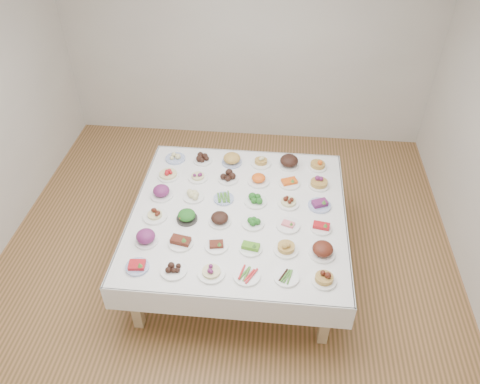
# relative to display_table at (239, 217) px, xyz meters

# --- Properties ---
(room_envelope) EXTENTS (5.02, 5.02, 2.81)m
(room_envelope) POSITION_rel_display_table_xyz_m (-0.14, 0.07, 1.15)
(room_envelope) COLOR #A77145
(room_envelope) RESTS_ON ground
(display_table) EXTENTS (2.11, 2.11, 0.75)m
(display_table) POSITION_rel_display_table_xyz_m (0.00, 0.00, 0.00)
(display_table) COLOR white
(display_table) RESTS_ON ground
(dish_0) EXTENTS (0.20, 0.20, 0.10)m
(dish_0) POSITION_rel_display_table_xyz_m (-0.80, -0.80, 0.11)
(dish_0) COLOR #4C66B2
(dish_0) RESTS_ON display_table
(dish_1) EXTENTS (0.23, 0.23, 0.09)m
(dish_1) POSITION_rel_display_table_xyz_m (-0.48, -0.81, 0.11)
(dish_1) COLOR white
(dish_1) RESTS_ON display_table
(dish_2) EXTENTS (0.23, 0.23, 0.12)m
(dish_2) POSITION_rel_display_table_xyz_m (-0.15, -0.81, 0.12)
(dish_2) COLOR white
(dish_2) RESTS_ON display_table
(dish_3) EXTENTS (0.24, 0.23, 0.06)m
(dish_3) POSITION_rel_display_table_xyz_m (0.15, -0.80, 0.09)
(dish_3) COLOR white
(dish_3) RESTS_ON display_table
(dish_4) EXTENTS (0.21, 0.21, 0.05)m
(dish_4) POSITION_rel_display_table_xyz_m (0.49, -0.79, 0.09)
(dish_4) COLOR white
(dish_4) RESTS_ON display_table
(dish_5) EXTENTS (0.21, 0.21, 0.13)m
(dish_5) POSITION_rel_display_table_xyz_m (0.80, -0.79, 0.13)
(dish_5) COLOR white
(dish_5) RESTS_ON display_table
(dish_6) EXTENTS (0.21, 0.21, 0.12)m
(dish_6) POSITION_rel_display_table_xyz_m (-0.80, -0.49, 0.12)
(dish_6) COLOR white
(dish_6) RESTS_ON display_table
(dish_7) EXTENTS (0.23, 0.23, 0.10)m
(dish_7) POSITION_rel_display_table_xyz_m (-0.48, -0.48, 0.11)
(dish_7) COLOR white
(dish_7) RESTS_ON display_table
(dish_8) EXTENTS (0.21, 0.21, 0.08)m
(dish_8) POSITION_rel_display_table_xyz_m (-0.15, -0.49, 0.10)
(dish_8) COLOR white
(dish_8) RESTS_ON display_table
(dish_9) EXTENTS (0.21, 0.21, 0.09)m
(dish_9) POSITION_rel_display_table_xyz_m (0.16, -0.49, 0.10)
(dish_9) COLOR white
(dish_9) RESTS_ON display_table
(dish_10) EXTENTS (0.22, 0.22, 0.13)m
(dish_10) POSITION_rel_display_table_xyz_m (0.48, -0.47, 0.13)
(dish_10) COLOR white
(dish_10) RESTS_ON display_table
(dish_11) EXTENTS (0.24, 0.24, 0.14)m
(dish_11) POSITION_rel_display_table_xyz_m (0.80, -0.49, 0.14)
(dish_11) COLOR white
(dish_11) RESTS_ON display_table
(dish_12) EXTENTS (0.23, 0.23, 0.13)m
(dish_12) POSITION_rel_display_table_xyz_m (-0.80, -0.16, 0.13)
(dish_12) COLOR white
(dish_12) RESTS_ON display_table
(dish_13) EXTENTS (0.20, 0.20, 0.12)m
(dish_13) POSITION_rel_display_table_xyz_m (-0.48, -0.16, 0.13)
(dish_13) COLOR #2D2A28
(dish_13) RESTS_ON display_table
(dish_14) EXTENTS (0.21, 0.21, 0.13)m
(dish_14) POSITION_rel_display_table_xyz_m (-0.16, -0.17, 0.13)
(dish_14) COLOR white
(dish_14) RESTS_ON display_table
(dish_15) EXTENTS (0.22, 0.22, 0.09)m
(dish_15) POSITION_rel_display_table_xyz_m (0.15, -0.16, 0.10)
(dish_15) COLOR white
(dish_15) RESTS_ON display_table
(dish_16) EXTENTS (0.22, 0.22, 0.09)m
(dish_16) POSITION_rel_display_table_xyz_m (0.49, -0.16, 0.10)
(dish_16) COLOR white
(dish_16) RESTS_ON display_table
(dish_17) EXTENTS (0.20, 0.20, 0.09)m
(dish_17) POSITION_rel_display_table_xyz_m (0.80, -0.16, 0.10)
(dish_17) COLOR white
(dish_17) RESTS_ON display_table
(dish_18) EXTENTS (0.25, 0.25, 0.13)m
(dish_18) POSITION_rel_display_table_xyz_m (-0.80, 0.16, 0.13)
(dish_18) COLOR white
(dish_18) RESTS_ON display_table
(dish_19) EXTENTS (0.21, 0.21, 0.09)m
(dish_19) POSITION_rel_display_table_xyz_m (-0.48, 0.17, 0.11)
(dish_19) COLOR white
(dish_19) RESTS_ON display_table
(dish_20) EXTENTS (0.20, 0.20, 0.05)m
(dish_20) POSITION_rel_display_table_xyz_m (-0.17, 0.17, 0.09)
(dish_20) COLOR #4C66B2
(dish_20) RESTS_ON display_table
(dish_21) EXTENTS (0.23, 0.23, 0.11)m
(dish_21) POSITION_rel_display_table_xyz_m (0.16, 0.15, 0.12)
(dish_21) COLOR white
(dish_21) RESTS_ON display_table
(dish_22) EXTENTS (0.21, 0.21, 0.12)m
(dish_22) POSITION_rel_display_table_xyz_m (0.49, 0.16, 0.12)
(dish_22) COLOR white
(dish_22) RESTS_ON display_table
(dish_23) EXTENTS (0.22, 0.22, 0.10)m
(dish_23) POSITION_rel_display_table_xyz_m (0.80, 0.16, 0.11)
(dish_23) COLOR #4C66B2
(dish_23) RESTS_ON display_table
(dish_24) EXTENTS (0.24, 0.24, 0.13)m
(dish_24) POSITION_rel_display_table_xyz_m (-0.81, 0.48, 0.13)
(dish_24) COLOR white
(dish_24) RESTS_ON display_table
(dish_25) EXTENTS (0.20, 0.20, 0.10)m
(dish_25) POSITION_rel_display_table_xyz_m (-0.48, 0.48, 0.11)
(dish_25) COLOR white
(dish_25) RESTS_ON display_table
(dish_26) EXTENTS (0.22, 0.22, 0.10)m
(dish_26) POSITION_rel_display_table_xyz_m (-0.16, 0.49, 0.11)
(dish_26) COLOR white
(dish_26) RESTS_ON display_table
(dish_27) EXTENTS (0.23, 0.23, 0.13)m
(dish_27) POSITION_rel_display_table_xyz_m (0.16, 0.48, 0.13)
(dish_27) COLOR white
(dish_27) RESTS_ON display_table
(dish_28) EXTENTS (0.22, 0.22, 0.09)m
(dish_28) POSITION_rel_display_table_xyz_m (0.49, 0.48, 0.11)
(dish_28) COLOR white
(dish_28) RESTS_ON display_table
(dish_29) EXTENTS (0.21, 0.21, 0.13)m
(dish_29) POSITION_rel_display_table_xyz_m (0.80, 0.48, 0.13)
(dish_29) COLOR white
(dish_29) RESTS_ON display_table
(dish_30) EXTENTS (0.22, 0.22, 0.09)m
(dish_30) POSITION_rel_display_table_xyz_m (-0.80, 0.80, 0.10)
(dish_30) COLOR #4C66B2
(dish_30) RESTS_ON display_table
(dish_31) EXTENTS (0.21, 0.21, 0.10)m
(dish_31) POSITION_rel_display_table_xyz_m (-0.48, 0.80, 0.11)
(dish_31) COLOR white
(dish_31) RESTS_ON display_table
(dish_32) EXTENTS (0.22, 0.22, 0.13)m
(dish_32) POSITION_rel_display_table_xyz_m (-0.15, 0.79, 0.13)
(dish_32) COLOR #4C66B2
(dish_32) RESTS_ON display_table
(dish_33) EXTENTS (0.22, 0.22, 0.12)m
(dish_33) POSITION_rel_display_table_xyz_m (0.17, 0.80, 0.12)
(dish_33) COLOR white
(dish_33) RESTS_ON display_table
(dish_34) EXTENTS (0.23, 0.23, 0.14)m
(dish_34) POSITION_rel_display_table_xyz_m (0.48, 0.80, 0.14)
(dish_34) COLOR white
(dish_34) RESTS_ON display_table
(dish_35) EXTENTS (0.22, 0.21, 0.13)m
(dish_35) POSITION_rel_display_table_xyz_m (0.79, 0.80, 0.13)
(dish_35) COLOR white
(dish_35) RESTS_ON display_table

